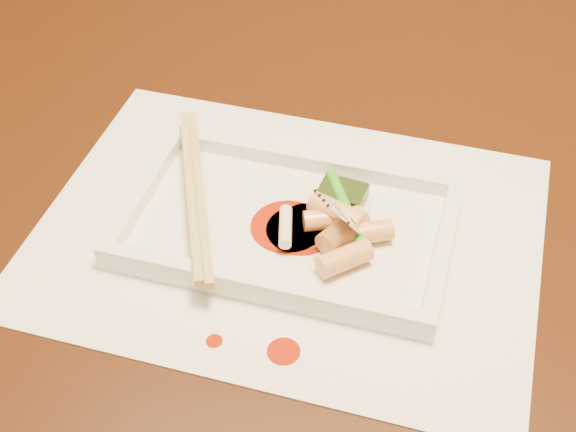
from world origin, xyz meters
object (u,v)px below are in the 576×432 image
(placemat, at_px, (288,233))
(fork, at_px, (386,156))
(table, at_px, (258,193))
(plate_base, at_px, (288,228))
(chopstick_a, at_px, (191,190))

(placemat, xyz_separation_m, fork, (0.07, 0.02, 0.08))
(table, distance_m, placemat, 0.19)
(plate_base, relative_size, fork, 1.86)
(chopstick_a, xyz_separation_m, fork, (0.15, 0.02, 0.06))
(placemat, bearing_deg, table, 117.32)
(table, xyz_separation_m, fork, (0.14, -0.13, 0.18))
(table, xyz_separation_m, placemat, (0.07, -0.14, 0.10))
(plate_base, bearing_deg, fork, 14.42)
(plate_base, bearing_deg, placemat, 180.00)
(table, relative_size, placemat, 3.50)
(plate_base, xyz_separation_m, fork, (0.07, 0.02, 0.08))
(chopstick_a, distance_m, fork, 0.16)
(table, distance_m, plate_base, 0.19)
(table, height_order, chopstick_a, chopstick_a)
(fork, bearing_deg, table, 138.87)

